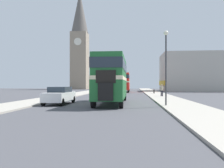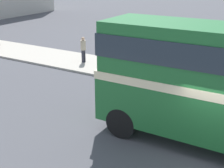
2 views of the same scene
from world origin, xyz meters
TOP-DOWN VIEW (x-y plane):
  - ground_plane at (0.00, 0.00)m, footprint 120.00×120.00m
  - pedestrian_walking at (6.71, 9.96)m, footprint 0.33×0.33m

SIDE VIEW (x-z plane):
  - ground_plane at x=0.00m, z-range 0.00..0.00m
  - pedestrian_walking at x=6.71m, z-range 0.23..1.85m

